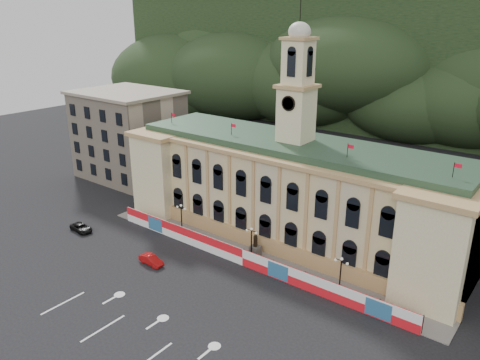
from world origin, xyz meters
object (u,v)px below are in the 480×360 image
Objects in this scene: lamp_center at (251,241)px; statue at (255,250)px; red_sedan at (151,260)px; black_suv at (81,228)px.

statue is at bearing 90.00° from lamp_center.
red_sedan is at bearing -134.43° from statue.
lamp_center reaches higher than black_suv.
black_suv is at bearing -160.99° from lamp_center.
black_suv is at bearing 91.70° from red_sedan.
statue reaches higher than red_sedan.
lamp_center is 14.58m from red_sedan.
statue is 29.65m from black_suv.
statue is 0.81× the size of black_suv.
statue reaches higher than black_suv.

